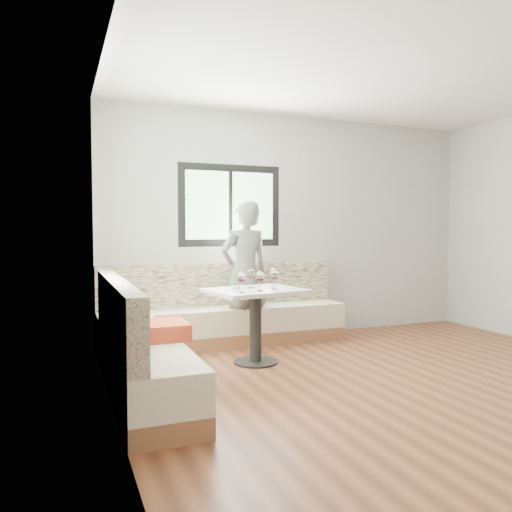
{
  "coord_description": "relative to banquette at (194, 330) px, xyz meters",
  "views": [
    {
      "loc": [
        -2.87,
        -3.29,
        1.35
      ],
      "look_at": [
        -0.97,
        1.46,
        1.08
      ],
      "focal_mm": 35.0,
      "sensor_mm": 36.0,
      "label": 1
    }
  ],
  "objects": [
    {
      "name": "wine_glass_a",
      "position": [
        0.35,
        -0.47,
        0.56
      ],
      "size": [
        0.09,
        0.09,
        0.2
      ],
      "color": "white",
      "rests_on": "table"
    },
    {
      "name": "banquette",
      "position": [
        0.0,
        0.0,
        0.0
      ],
      "size": [
        2.9,
        2.8,
        0.95
      ],
      "color": "brown",
      "rests_on": "ground"
    },
    {
      "name": "olive_ramekin",
      "position": [
        0.38,
        -0.2,
        0.44
      ],
      "size": [
        0.09,
        0.09,
        0.04
      ],
      "color": "white",
      "rests_on": "table"
    },
    {
      "name": "table",
      "position": [
        0.57,
        -0.26,
        0.23
      ],
      "size": [
        1.03,
        0.86,
        0.76
      ],
      "rotation": [
        0.0,
        0.0,
        0.17
      ],
      "color": "black",
      "rests_on": "ground"
    },
    {
      "name": "wine_glass_b",
      "position": [
        0.55,
        -0.45,
        0.56
      ],
      "size": [
        0.09,
        0.09,
        0.2
      ],
      "color": "white",
      "rests_on": "table"
    },
    {
      "name": "wine_glass_c",
      "position": [
        0.75,
        -0.35,
        0.56
      ],
      "size": [
        0.09,
        0.09,
        0.2
      ],
      "color": "white",
      "rests_on": "table"
    },
    {
      "name": "person",
      "position": [
        0.74,
        0.5,
        0.51
      ],
      "size": [
        0.67,
        0.5,
        1.69
      ],
      "primitive_type": "imported",
      "rotation": [
        0.0,
        0.0,
        3.3
      ],
      "color": "#60645C",
      "rests_on": "ground"
    },
    {
      "name": "wine_glass_e",
      "position": [
        0.82,
        -0.14,
        0.56
      ],
      "size": [
        0.09,
        0.09,
        0.2
      ],
      "color": "white",
      "rests_on": "table"
    },
    {
      "name": "room",
      "position": [
        1.51,
        -1.55,
        1.08
      ],
      "size": [
        5.01,
        5.01,
        2.81
      ],
      "color": "brown",
      "rests_on": "ground"
    },
    {
      "name": "wine_glass_d",
      "position": [
        0.57,
        -0.16,
        0.56
      ],
      "size": [
        0.09,
        0.09,
        0.2
      ],
      "color": "white",
      "rests_on": "table"
    }
  ]
}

